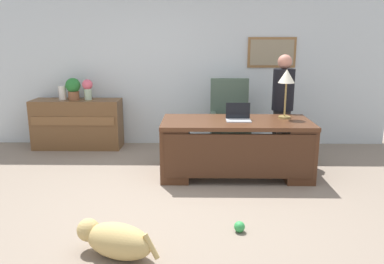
{
  "coord_description": "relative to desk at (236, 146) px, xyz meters",
  "views": [
    {
      "loc": [
        0.24,
        -4.02,
        1.8
      ],
      "look_at": [
        0.17,
        0.3,
        0.75
      ],
      "focal_mm": 35.84,
      "sensor_mm": 36.0,
      "label": 1
    }
  ],
  "objects": [
    {
      "name": "desk",
      "position": [
        0.0,
        0.0,
        0.0
      ],
      "size": [
        1.96,
        0.88,
        0.76
      ],
      "color": "#4C2B19",
      "rests_on": "ground_plane"
    },
    {
      "name": "potted_plant",
      "position": [
        -2.57,
        1.35,
        0.6
      ],
      "size": [
        0.24,
        0.24,
        0.36
      ],
      "color": "brown",
      "rests_on": "credenza"
    },
    {
      "name": "dog_lying",
      "position": [
        -1.2,
        -2.01,
        -0.26
      ],
      "size": [
        0.75,
        0.51,
        0.3
      ],
      "color": "tan",
      "rests_on": "ground_plane"
    },
    {
      "name": "vase_with_flowers",
      "position": [
        -2.33,
        1.35,
        0.6
      ],
      "size": [
        0.17,
        0.17,
        0.34
      ],
      "color": "#ABC5A4",
      "rests_on": "credenza"
    },
    {
      "name": "desk_lamp",
      "position": [
        0.67,
        0.2,
        0.86
      ],
      "size": [
        0.22,
        0.22,
        0.66
      ],
      "color": "#9E8447",
      "rests_on": "desk"
    },
    {
      "name": "laptop",
      "position": [
        0.02,
        0.04,
        0.4
      ],
      "size": [
        0.32,
        0.22,
        0.22
      ],
      "color": "#B2B5BA",
      "rests_on": "desk"
    },
    {
      "name": "ground_plane",
      "position": [
        -0.75,
        -0.9,
        -0.42
      ],
      "size": [
        12.0,
        12.0,
        0.0
      ],
      "primitive_type": "plane",
      "color": "gray"
    },
    {
      "name": "dog_toy_ball",
      "position": [
        -0.11,
        -1.57,
        -0.36
      ],
      "size": [
        0.11,
        0.11,
        0.11
      ],
      "primitive_type": "sphere",
      "color": "green",
      "rests_on": "ground_plane"
    },
    {
      "name": "armchair",
      "position": [
        -0.0,
        1.02,
        0.1
      ],
      "size": [
        0.6,
        0.59,
        1.19
      ],
      "color": "#475B4C",
      "rests_on": "ground_plane"
    },
    {
      "name": "vase_empty",
      "position": [
        -2.75,
        1.35,
        0.52
      ],
      "size": [
        0.12,
        0.12,
        0.23
      ],
      "primitive_type": "cylinder",
      "color": "silver",
      "rests_on": "credenza"
    },
    {
      "name": "back_wall",
      "position": [
        -0.74,
        1.7,
        0.94
      ],
      "size": [
        7.0,
        0.16,
        2.7
      ],
      "color": "silver",
      "rests_on": "ground_plane"
    },
    {
      "name": "person_standing",
      "position": [
        0.77,
        0.8,
        0.4
      ],
      "size": [
        0.32,
        0.32,
        1.58
      ],
      "color": "#262323",
      "rests_on": "ground_plane"
    },
    {
      "name": "credenza",
      "position": [
        -2.54,
        1.35,
        -0.01
      ],
      "size": [
        1.46,
        0.5,
        0.82
      ],
      "color": "brown",
      "rests_on": "ground_plane"
    }
  ]
}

